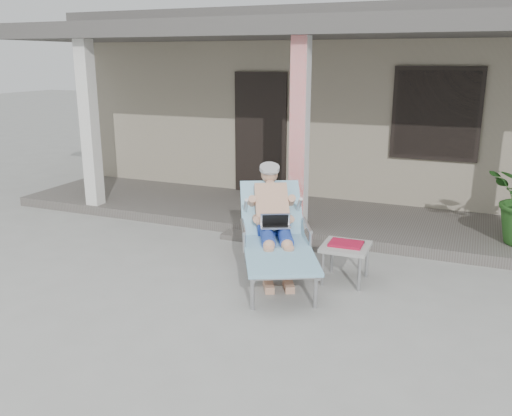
% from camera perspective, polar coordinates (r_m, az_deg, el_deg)
% --- Properties ---
extents(ground, '(60.00, 60.00, 0.00)m').
position_cam_1_polar(ground, '(5.87, -2.30, -9.49)').
color(ground, '#9E9E99').
rests_on(ground, ground).
extents(house, '(10.40, 5.40, 3.30)m').
position_cam_1_polar(house, '(11.56, 11.42, 11.20)').
color(house, '#9E927D').
rests_on(house, ground).
extents(porch_deck, '(10.00, 2.00, 0.15)m').
position_cam_1_polar(porch_deck, '(8.48, 6.18, -1.03)').
color(porch_deck, '#605B56').
rests_on(porch_deck, ground).
extents(porch_overhang, '(10.00, 2.30, 2.85)m').
position_cam_1_polar(porch_overhang, '(8.09, 6.64, 17.62)').
color(porch_overhang, silver).
rests_on(porch_overhang, porch_deck).
extents(porch_step, '(2.00, 0.30, 0.07)m').
position_cam_1_polar(porch_step, '(7.45, 3.66, -3.64)').
color(porch_step, '#605B56').
rests_on(porch_step, ground).
extents(lounger, '(1.51, 2.04, 1.29)m').
position_cam_1_polar(lounger, '(6.27, 2.01, -0.06)').
color(lounger, '#B7B7BC').
rests_on(lounger, ground).
extents(side_table, '(0.53, 0.53, 0.47)m').
position_cam_1_polar(side_table, '(6.23, 9.43, -4.23)').
color(side_table, '#A1A19D').
rests_on(side_table, ground).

